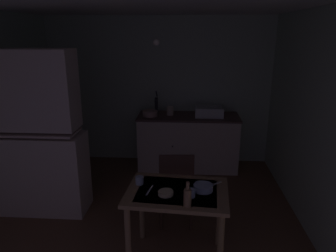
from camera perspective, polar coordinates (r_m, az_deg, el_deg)
name	(u,v)px	position (r m, az deg, el deg)	size (l,w,h in m)	color
ground_plane	(147,210)	(4.15, -3.84, -15.02)	(4.72, 4.72, 0.00)	brown
wall_back	(159,91)	(5.37, -1.64, 6.39)	(3.82, 0.10, 2.44)	#B6CCB0
wall_right	(313,121)	(3.89, 24.90, 0.88)	(0.10, 3.52, 2.44)	#B5CCAB
ceiling_slab	(142,1)	(3.55, -4.67, 21.74)	(3.82, 3.52, 0.10)	silver
hutch_cabinet	(38,140)	(4.09, -22.57, -2.30)	(1.09, 0.45, 2.01)	beige
counter_cabinet	(188,142)	(5.18, 3.65, -2.88)	(1.63, 0.64, 0.89)	beige
sink_basin	(209,111)	(5.04, 7.46, 2.67)	(0.44, 0.34, 0.15)	white
hand_pump	(156,104)	(5.08, -2.15, 3.97)	(0.05, 0.27, 0.39)	#232328
mixing_bowl_counter	(150,113)	(5.03, -3.26, 2.33)	(0.24, 0.24, 0.08)	tan
stoneware_crock	(170,111)	(5.06, 0.38, 2.81)	(0.11, 0.11, 0.14)	beige
dining_table	(177,202)	(3.06, 1.66, -13.64)	(0.99, 0.75, 0.75)	#97764D
chair_far_side	(176,187)	(3.63, 1.50, -11.11)	(0.42, 0.42, 0.93)	#483021
serving_bowl_wide	(203,187)	(3.01, 6.44, -11.06)	(0.18, 0.18, 0.06)	#9EB2C6
soup_bowl_small	(166,193)	(2.92, -0.42, -12.09)	(0.14, 0.14, 0.03)	beige
mug_tall	(191,193)	(2.88, 4.25, -12.08)	(0.07, 0.07, 0.08)	#9EB2C6
teacup_cream	(140,180)	(3.11, -5.20, -9.83)	(0.08, 0.08, 0.08)	#9EB2C6
glass_bottle	(187,197)	(2.71, 3.56, -12.79)	(0.07, 0.07, 0.23)	olive
table_knife	(150,190)	(3.01, -3.35, -11.56)	(0.20, 0.02, 0.01)	silver
teaspoon_near_bowl	(217,183)	(3.16, 8.84, -10.28)	(0.13, 0.02, 0.01)	beige
pendant_bulb	(156,42)	(3.88, -2.14, 15.01)	(0.08, 0.08, 0.08)	#F9EFCC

